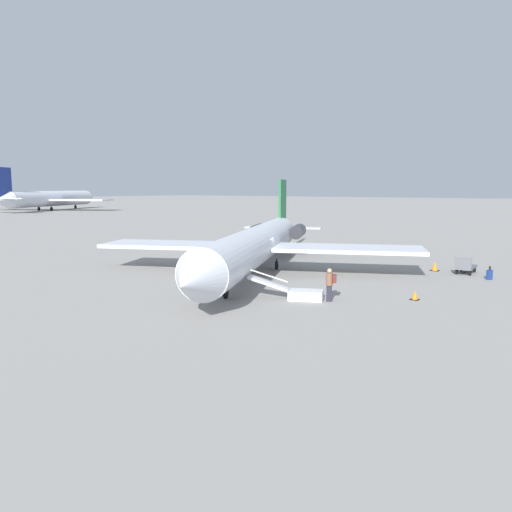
{
  "coord_description": "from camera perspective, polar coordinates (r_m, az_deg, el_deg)",
  "views": [
    {
      "loc": [
        27.1,
        20.02,
        5.83
      ],
      "look_at": [
        2.89,
        2.24,
        1.77
      ],
      "focal_mm": 35.0,
      "sensor_mm": 36.0,
      "label": 1
    }
  ],
  "objects": [
    {
      "name": "boarding_stairs",
      "position": [
        26.61,
        4.83,
        -4.17
      ],
      "size": [
        2.62,
        4.06,
        1.67
      ],
      "rotation": [
        0.0,
        0.0,
        -1.14
      ],
      "color": "silver",
      "rests_on": "ground"
    },
    {
      "name": "airplane_main",
      "position": [
        34.82,
        0.16,
        1.37
      ],
      "size": [
        28.14,
        22.13,
        6.66
      ],
      "rotation": [
        0.0,
        0.0,
        0.43
      ],
      "color": "silver",
      "rests_on": "ground"
    },
    {
      "name": "suitcase",
      "position": [
        35.53,
        25.13,
        -1.94
      ],
      "size": [
        0.42,
        0.36,
        0.88
      ],
      "rotation": [
        0.0,
        0.0,
        5.79
      ],
      "color": "navy",
      "rests_on": "ground"
    },
    {
      "name": "ground_plane",
      "position": [
        34.2,
        -0.15,
        -2.12
      ],
      "size": [
        600.0,
        600.0,
        0.0
      ],
      "primitive_type": "plane",
      "color": "gray"
    },
    {
      "name": "passenger",
      "position": [
        26.19,
        8.46,
        -3.01
      ],
      "size": [
        0.46,
        0.57,
        1.74
      ],
      "rotation": [
        0.0,
        0.0,
        -1.14
      ],
      "color": "#23232D",
      "rests_on": "ground"
    },
    {
      "name": "traffic_cone_near_stairs",
      "position": [
        27.73,
        17.69,
        -4.34
      ],
      "size": [
        0.44,
        0.44,
        0.48
      ],
      "color": "black",
      "rests_on": "ground"
    },
    {
      "name": "traffic_cone_near_cart",
      "position": [
        37.91,
        19.76,
        -1.15
      ],
      "size": [
        0.58,
        0.58,
        0.64
      ],
      "color": "black",
      "rests_on": "ground"
    },
    {
      "name": "airplane_far_center",
      "position": [
        146.47,
        -22.45,
        6.1
      ],
      "size": [
        42.9,
        33.71,
        10.78
      ],
      "rotation": [
        0.0,
        0.0,
        3.6
      ],
      "color": "silver",
      "rests_on": "ground"
    },
    {
      "name": "luggage_cart",
      "position": [
        37.4,
        22.83,
        -1.16
      ],
      "size": [
        2.25,
        1.19,
        1.22
      ],
      "rotation": [
        0.0,
        0.0,
        0.04
      ],
      "color": "#595B60",
      "rests_on": "ground"
    }
  ]
}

